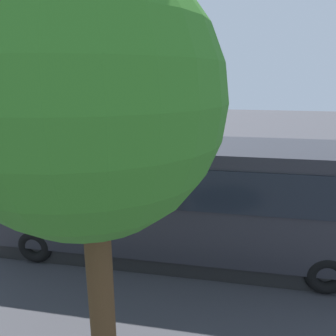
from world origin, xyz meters
TOP-DOWN VIEW (x-y plane):
  - ground_plane at (0.00, 0.00)m, footprint 80.00×80.00m
  - tour_bus at (-1.06, 5.48)m, footprint 10.66×2.83m
  - spectator_far_left at (-3.24, 3.25)m, footprint 0.57×0.39m
  - spectator_left at (-1.99, 2.93)m, footprint 0.57×0.39m
  - spectator_centre at (-0.87, 2.79)m, footprint 0.57×0.32m
  - spectator_right at (0.26, 2.86)m, footprint 0.57×0.31m
  - spectator_far_right at (1.24, 3.09)m, footprint 0.57×0.39m
  - parked_motorcycle_silver at (-1.03, 3.68)m, footprint 2.05×0.58m
  - stunt_motorcycle at (3.38, -2.75)m, footprint 2.05×0.58m
  - traffic_cone at (0.90, -3.13)m, footprint 0.34×0.34m
  - tree_centre at (-1.03, 10.45)m, footprint 2.88×2.88m
  - bay_line_a at (-4.12, -1.82)m, footprint 0.14×3.98m
  - bay_line_b at (-1.30, -1.82)m, footprint 0.14×4.69m
  - bay_line_c at (1.52, -1.82)m, footprint 0.13×3.57m
  - bay_line_d at (4.34, -1.82)m, footprint 0.15×4.87m

SIDE VIEW (x-z plane):
  - ground_plane at x=0.00m, z-range 0.00..0.00m
  - bay_line_a at x=-4.12m, z-range 0.00..0.01m
  - bay_line_b at x=-1.30m, z-range 0.00..0.01m
  - bay_line_c at x=1.52m, z-range 0.00..0.01m
  - bay_line_d at x=4.34m, z-range 0.00..0.01m
  - traffic_cone at x=0.90m, z-range -0.01..0.62m
  - parked_motorcycle_silver at x=-1.03m, z-range -0.01..0.97m
  - stunt_motorcycle at x=3.38m, z-range 0.00..1.23m
  - spectator_left at x=-1.99m, z-range 0.15..1.84m
  - spectator_far_right at x=1.24m, z-range 0.17..1.87m
  - spectator_far_left at x=-3.24m, z-range 0.16..1.90m
  - spectator_right at x=0.26m, z-range 0.16..1.90m
  - spectator_centre at x=-0.87m, z-range 0.18..1.98m
  - tour_bus at x=-1.06m, z-range 0.02..3.27m
  - tree_centre at x=-1.03m, z-range 1.58..8.11m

